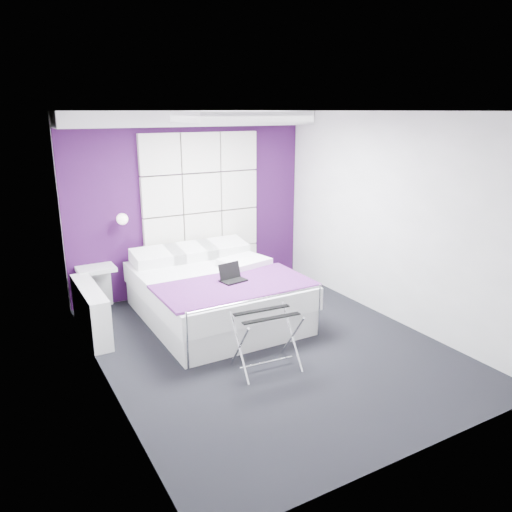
{
  "coord_description": "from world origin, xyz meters",
  "views": [
    {
      "loc": [
        -2.69,
        -4.49,
        2.61
      ],
      "look_at": [
        0.05,
        0.35,
        0.98
      ],
      "focal_mm": 35.0,
      "sensor_mm": 36.0,
      "label": 1
    }
  ],
  "objects_px": {
    "radiator": "(91,311)",
    "bed": "(215,293)",
    "luggage_rack": "(266,341)",
    "wall_lamp": "(121,218)",
    "nightstand": "(96,269)",
    "laptop": "(232,276)"
  },
  "relations": [
    {
      "from": "radiator",
      "to": "bed",
      "type": "relative_size",
      "value": 0.54
    },
    {
      "from": "radiator",
      "to": "luggage_rack",
      "type": "height_order",
      "value": "luggage_rack"
    },
    {
      "from": "luggage_rack",
      "to": "wall_lamp",
      "type": "bearing_deg",
      "value": 111.71
    },
    {
      "from": "nightstand",
      "to": "laptop",
      "type": "height_order",
      "value": "laptop"
    },
    {
      "from": "nightstand",
      "to": "laptop",
      "type": "xyz_separation_m",
      "value": [
        1.31,
        -1.4,
        0.09
      ]
    },
    {
      "from": "bed",
      "to": "laptop",
      "type": "relative_size",
      "value": 7.48
    },
    {
      "from": "nightstand",
      "to": "luggage_rack",
      "type": "distance_m",
      "value": 2.75
    },
    {
      "from": "radiator",
      "to": "bed",
      "type": "distance_m",
      "value": 1.54
    },
    {
      "from": "radiator",
      "to": "laptop",
      "type": "height_order",
      "value": "laptop"
    },
    {
      "from": "radiator",
      "to": "nightstand",
      "type": "height_order",
      "value": "nightstand"
    },
    {
      "from": "wall_lamp",
      "to": "bed",
      "type": "distance_m",
      "value": 1.61
    },
    {
      "from": "wall_lamp",
      "to": "laptop",
      "type": "distance_m",
      "value": 1.79
    },
    {
      "from": "laptop",
      "to": "luggage_rack",
      "type": "bearing_deg",
      "value": -107.15
    },
    {
      "from": "bed",
      "to": "wall_lamp",
      "type": "bearing_deg",
      "value": 130.55
    },
    {
      "from": "wall_lamp",
      "to": "bed",
      "type": "height_order",
      "value": "wall_lamp"
    },
    {
      "from": "radiator",
      "to": "laptop",
      "type": "bearing_deg",
      "value": -23.7
    },
    {
      "from": "luggage_rack",
      "to": "radiator",
      "type": "bearing_deg",
      "value": 133.49
    },
    {
      "from": "bed",
      "to": "laptop",
      "type": "bearing_deg",
      "value": -84.86
    },
    {
      "from": "wall_lamp",
      "to": "luggage_rack",
      "type": "relative_size",
      "value": 0.24
    },
    {
      "from": "wall_lamp",
      "to": "laptop",
      "type": "bearing_deg",
      "value": -57.67
    },
    {
      "from": "laptop",
      "to": "wall_lamp",
      "type": "bearing_deg",
      "value": 112.96
    },
    {
      "from": "radiator",
      "to": "wall_lamp",
      "type": "bearing_deg",
      "value": 49.9
    }
  ]
}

